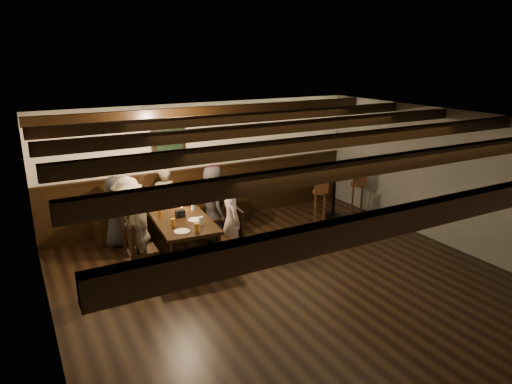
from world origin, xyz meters
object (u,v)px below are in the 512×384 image
person_right_near (213,204)px  person_bench_centre (165,201)px  dining_table (180,219)px  person_bench_left (116,211)px  bar_stool_right (357,199)px  chair_left_far (143,259)px  chair_right_near (212,225)px  chair_right_far (230,244)px  person_left_far (139,234)px  high_top_table (334,188)px  bar_stool_left (320,207)px  chair_left_near (133,238)px  person_right_far (231,220)px  person_left_near (129,216)px  person_bench_right (213,198)px

person_right_near → person_bench_centre: bearing=51.3°
dining_table → person_bench_left: person_bench_left is taller
dining_table → bar_stool_right: size_ratio=1.99×
chair_left_far → person_bench_left: size_ratio=0.68×
dining_table → chair_left_far: 0.93m
chair_right_near → chair_right_far: size_ratio=1.05×
chair_left_far → person_left_far: 0.42m
chair_right_near → dining_table: bearing=122.0°
chair_right_far → bar_stool_right: bar_stool_right is taller
person_right_near → high_top_table: size_ratio=1.43×
chair_right_near → bar_stool_left: bar_stool_left is taller
person_right_near → chair_left_near: bearing=90.0°
person_bench_left → bar_stool_left: person_bench_left is taller
person_bench_centre → person_right_far: size_ratio=0.97×
person_bench_centre → dining_table: bearing=90.0°
person_left_far → bar_stool_left: (3.74, 0.48, -0.32)m
person_bench_left → person_bench_centre: bearing=-170.5°
person_left_near → person_right_far: bearing=59.0°
dining_table → bar_stool_left: (2.96, 0.09, -0.29)m
chair_right_near → chair_right_far: (-0.07, -0.90, -0.01)m
high_top_table → bar_stool_left: 0.61m
dining_table → bar_stool_left: bar_stool_left is taller
chair_left_far → person_right_near: bearing=121.5°
chair_left_far → person_left_far: person_left_far is taller
person_right_far → bar_stool_left: (2.25, 0.60, -0.31)m
person_left_near → chair_right_far: bearing=58.5°
person_left_near → bar_stool_left: (3.67, -0.41, -0.31)m
person_bench_right → chair_right_far: bearing=82.3°
dining_table → chair_left_near: (-0.68, 0.50, -0.39)m
chair_left_far → person_left_near: bearing=-178.0°
chair_right_far → person_bench_centre: (-0.60, 1.55, 0.39)m
person_left_near → bar_stool_left: 3.71m
chair_right_near → person_right_far: 0.99m
person_left_far → bar_stool_left: person_left_far is taller
chair_left_near → chair_left_far: bearing=0.0°
chair_right_far → person_bench_right: bearing=-7.7°
bar_stool_left → bar_stool_right: size_ratio=1.00×
high_top_table → chair_right_near: bearing=178.0°
chair_right_near → high_top_table: 2.74m
chair_left_near → person_bench_right: bearing=105.5°
chair_left_near → chair_left_far: chair_left_near is taller
person_right_near → chair_right_near: bearing=90.0°
chair_left_far → bar_stool_left: bar_stool_left is taller
bar_stool_left → bar_stool_right: bearing=34.0°
chair_left_far → person_bench_left: 1.41m
dining_table → chair_left_near: chair_left_near is taller
dining_table → person_left_far: size_ratio=1.43×
chair_left_far → bar_stool_right: 4.74m
person_left_near → bar_stool_right: size_ratio=1.38×
chair_left_near → person_left_near: bearing=-90.0°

